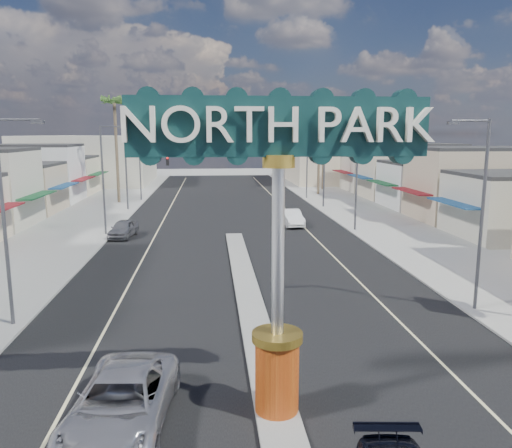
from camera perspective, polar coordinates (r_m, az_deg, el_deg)
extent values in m
plane|color=gray|center=(42.50, -2.63, -1.03)|extent=(160.00, 160.00, 0.00)
cube|color=black|center=(42.50, -2.63, -1.03)|extent=(20.00, 120.00, 0.01)
cube|color=gray|center=(27.00, -1.03, -7.51)|extent=(1.30, 30.00, 0.16)
cube|color=gray|center=(44.15, -21.10, -1.22)|extent=(8.00, 120.00, 0.12)
cube|color=gray|center=(45.32, 15.35, -0.61)|extent=(8.00, 120.00, 0.12)
cube|color=beige|center=(59.19, -27.26, 3.97)|extent=(12.00, 42.00, 6.00)
cube|color=#B7B29E|center=(60.69, 20.07, 4.62)|extent=(12.00, 42.00, 6.00)
cube|color=#B7B29E|center=(89.05, -18.46, 6.97)|extent=(20.00, 20.00, 8.00)
cube|color=beige|center=(89.97, 10.22, 7.36)|extent=(20.00, 20.00, 8.00)
cylinder|color=#B8300E|center=(15.47, 2.41, -16.90)|extent=(1.30, 1.30, 2.20)
cylinder|color=gold|center=(14.95, 2.44, -12.72)|extent=(1.50, 1.50, 0.25)
cylinder|color=#B7B7BC|center=(14.16, 2.52, -3.27)|extent=(0.36, 0.36, 4.80)
cylinder|color=gold|center=(13.79, 2.60, 7.19)|extent=(0.90, 0.90, 0.35)
cube|color=#0F2F2F|center=(13.77, 2.64, 11.04)|extent=(8.20, 0.50, 1.60)
cylinder|color=#47474C|center=(56.63, -14.55, 4.55)|extent=(0.18, 0.18, 6.00)
cylinder|color=#47474C|center=(56.08, -12.14, 7.57)|extent=(5.00, 0.12, 0.12)
cube|color=black|center=(55.91, -10.07, 7.12)|extent=(0.32, 0.32, 1.00)
sphere|color=red|center=(55.71, -10.10, 7.43)|extent=(0.22, 0.22, 0.22)
cylinder|color=#47474C|center=(57.36, 7.76, 4.85)|extent=(0.18, 0.18, 6.00)
cylinder|color=#47474C|center=(56.65, 5.35, 7.77)|extent=(5.00, 0.12, 0.12)
cube|color=black|center=(56.34, 3.32, 7.28)|extent=(0.32, 0.32, 1.00)
sphere|color=red|center=(56.15, 3.36, 7.60)|extent=(0.22, 0.22, 0.22)
cylinder|color=#47474C|center=(23.64, -26.83, -0.15)|extent=(0.16, 0.16, 9.00)
cylinder|color=#47474C|center=(23.01, -25.60, 10.72)|extent=(1.80, 0.10, 0.10)
cube|color=#47474C|center=(22.75, -23.66, 10.63)|extent=(0.50, 0.22, 0.15)
cylinder|color=#47474C|center=(42.71, -17.08, 4.68)|extent=(0.16, 0.16, 9.00)
cylinder|color=#47474C|center=(42.37, -16.19, 10.65)|extent=(1.80, 0.10, 0.10)
cube|color=#47474C|center=(42.23, -15.09, 10.57)|extent=(0.50, 0.22, 0.15)
cylinder|color=#47474C|center=(64.35, -13.13, 6.60)|extent=(0.16, 0.16, 9.00)
cylinder|color=#47474C|center=(64.12, -12.48, 10.55)|extent=(1.80, 0.10, 0.10)
cube|color=#47474C|center=(64.03, -11.76, 10.49)|extent=(0.50, 0.22, 0.15)
cylinder|color=#47474C|center=(25.27, 24.41, 0.64)|extent=(0.16, 0.16, 9.00)
cylinder|color=#47474C|center=(24.55, 23.32, 10.80)|extent=(1.80, 0.10, 0.10)
cube|color=#47474C|center=(24.18, 21.61, 10.69)|extent=(0.50, 0.22, 0.15)
cylinder|color=#47474C|center=(43.64, 11.42, 5.04)|extent=(0.16, 0.16, 9.00)
cylinder|color=#47474C|center=(43.22, 10.47, 10.87)|extent=(1.80, 0.10, 0.10)
cube|color=#47474C|center=(43.01, 9.42, 10.77)|extent=(0.50, 0.22, 0.15)
cylinder|color=#47474C|center=(64.96, 5.86, 6.84)|extent=(0.16, 0.16, 9.00)
cylinder|color=#47474C|center=(64.69, 5.14, 10.74)|extent=(1.80, 0.10, 0.10)
cube|color=#47474C|center=(64.55, 4.43, 10.66)|extent=(0.50, 0.22, 0.15)
cylinder|color=brown|center=(62.68, -15.63, 7.77)|extent=(0.36, 0.36, 12.00)
cylinder|color=brown|center=(69.31, 7.21, 7.86)|extent=(0.36, 0.36, 11.00)
cylinder|color=brown|center=(75.57, 7.74, 8.80)|extent=(0.36, 0.36, 13.00)
imported|color=#B9B8BD|center=(15.54, -15.12, -19.09)|extent=(3.10, 5.91, 1.59)
imported|color=slate|center=(42.02, -14.93, -0.52)|extent=(2.24, 4.37, 1.42)
imported|color=white|center=(45.85, 4.07, 0.73)|extent=(1.88, 4.62, 1.49)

